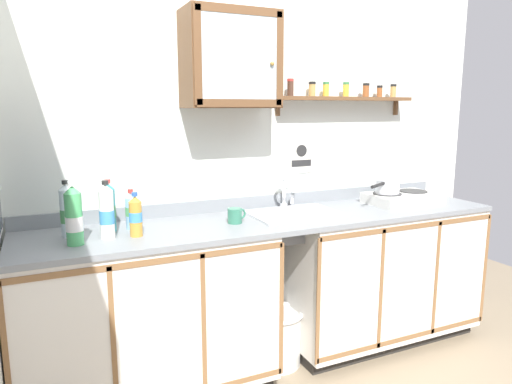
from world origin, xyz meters
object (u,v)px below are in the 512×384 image
Objects in this scene: saucepan at (387,186)px; trash_bin at (277,336)px; bottle_water_clear_0 at (67,212)px; bottle_soda_green_4 at (74,217)px; hot_plate_stove at (402,198)px; mug at (235,216)px; bottle_opaque_white_2 at (107,213)px; wall_cabinet at (231,60)px; bottle_water_blue_5 at (131,211)px; sink at (294,219)px; warning_sign at (301,155)px; bottle_detergent_teal_1 at (109,208)px; bottle_juice_amber_3 at (136,216)px.

saucepan is 0.90× the size of trash_bin.
bottle_soda_green_4 is (0.02, -0.17, 0.01)m from bottle_water_clear_0.
saucepan is 2.00m from bottle_water_clear_0.
mug is at bearing -178.33° from hot_plate_stove.
bottle_soda_green_4 is 1.43m from trash_bin.
trash_bin is (1.13, 0.07, -0.88)m from bottle_soda_green_4.
wall_cabinet reaches higher than bottle_opaque_white_2.
bottle_opaque_white_2 is (0.18, -0.11, 0.00)m from bottle_water_clear_0.
bottle_water_blue_5 is 1.19m from trash_bin.
hot_plate_stove is 1.50× the size of saucepan.
trash_bin is at bearing -154.31° from sink.
trash_bin is at bearing -135.76° from warning_sign.
bottle_detergent_teal_1 is 0.79× the size of trash_bin.
bottle_opaque_white_2 is 0.54× the size of wall_cabinet.
wall_cabinet is (0.93, 0.09, 0.78)m from bottle_water_clear_0.
saucepan reaches higher than trash_bin.
bottle_water_clear_0 is 1.27× the size of bottle_juice_amber_3.
hot_plate_stove is at bearing -2.52° from bottle_water_blue_5.
mug is (-0.42, -0.06, 0.08)m from sink.
bottle_soda_green_4 is at bearing -164.59° from warning_sign.
bottle_detergent_teal_1 is 0.91× the size of bottle_soda_green_4.
trash_bin is at bearing -40.45° from wall_cabinet.
bottle_soda_green_4 is 1.22m from wall_cabinet.
wall_cabinet reaches higher than mug.
trash_bin is (1.15, -0.10, -0.88)m from bottle_water_clear_0.
bottle_water_blue_5 is (-1.68, 0.06, -0.03)m from saucepan.
bottle_detergent_teal_1 is 1.29m from trash_bin.
trash_bin is (-0.34, -0.33, -1.08)m from warning_sign.
bottle_juice_amber_3 is 0.65× the size of trash_bin.
warning_sign is (1.49, 0.24, 0.20)m from bottle_water_clear_0.
saucepan reaches higher than mug.
sink is 1.10m from bottle_detergent_teal_1.
warning_sign reaches higher than bottle_water_clear_0.
wall_cabinet is at bearing 16.09° from bottle_soda_green_4.
bottle_water_blue_5 is (-0.97, 0.05, 0.13)m from sink.
mug is (0.67, -0.11, -0.08)m from bottle_detergent_teal_1.
bottle_juice_amber_3 is at bearing -176.55° from saucepan.
bottle_soda_green_4 is at bearing -173.60° from sink.
bottle_juice_amber_3 is at bearing -173.60° from sink.
sink reaches higher than bottle_water_blue_5.
trash_bin is (0.83, -0.12, -0.85)m from bottle_water_blue_5.
bottle_water_clear_0 is 1.52m from warning_sign.
trash_bin is (0.94, -0.11, -0.87)m from bottle_detergent_teal_1.
bottle_water_blue_5 is 0.90× the size of warning_sign.
hot_plate_stove is at bearing 1.78° from bottle_opaque_white_2.
hot_plate_stove is 2.13m from bottle_water_clear_0.
warning_sign is (0.20, 0.26, 0.36)m from sink.
bottle_water_blue_5 is at bearing 177.01° from sink.
wall_cabinet is at bearing 15.46° from bottle_opaque_white_2.
bottle_detergent_teal_1 is at bearing -173.92° from wall_cabinet.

